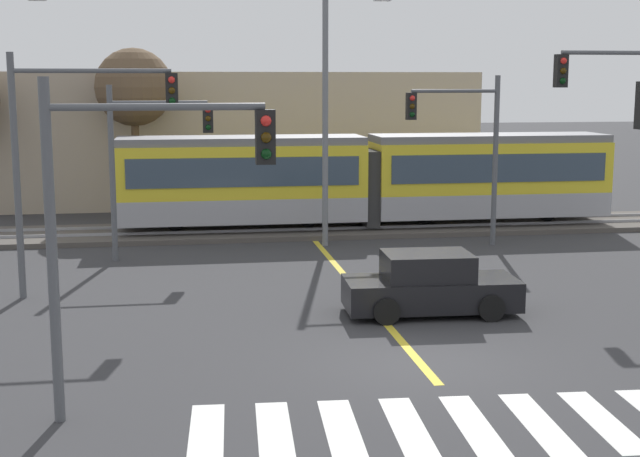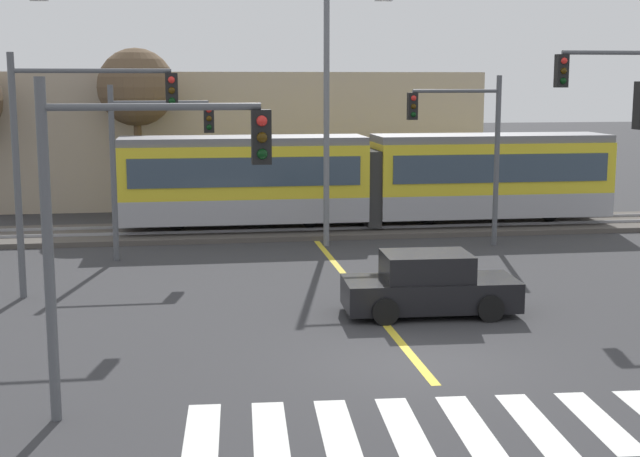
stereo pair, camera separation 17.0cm
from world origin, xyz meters
The scene contains 21 objects.
ground_plane centered at (0.00, 0.00, 0.00)m, with size 200.00×200.00×0.00m, color #333335.
track_bed centered at (0.00, 16.03, 0.09)m, with size 120.00×4.00×0.18m, color #4C4742.
rail_near centered at (0.00, 15.31, 0.23)m, with size 120.00×0.08×0.10m, color #939399.
rail_far centered at (0.00, 16.75, 0.23)m, with size 120.00×0.08×0.10m, color #939399.
light_rail_tram centered at (2.30, 16.02, 2.05)m, with size 18.50×2.64×3.43m.
crosswalk_stripe_0 centered at (-4.39, -3.10, 0.00)m, with size 0.56×2.80×0.01m, color silver.
crosswalk_stripe_1 centered at (-3.29, -3.17, 0.00)m, with size 0.56×2.80×0.01m, color silver.
crosswalk_stripe_2 centered at (-2.20, -3.23, 0.00)m, with size 0.56×2.80×0.01m, color silver.
crosswalk_stripe_3 centered at (-1.10, -3.29, 0.00)m, with size 0.56×2.80×0.01m, color silver.
crosswalk_stripe_4 centered at (0.00, -3.36, 0.00)m, with size 0.56×2.80×0.01m, color silver.
crosswalk_stripe_5 centered at (1.10, -3.42, 0.00)m, with size 0.56×2.80×0.01m, color silver.
crosswalk_stripe_6 centered at (2.20, -3.49, 0.00)m, with size 0.56×2.80×0.01m, color silver.
lane_centre_line centered at (0.00, 6.33, 0.00)m, with size 0.20×15.39×0.01m, color gold.
sedan_crossing centered at (1.26, 3.73, 0.70)m, with size 4.27×2.05×1.52m.
traffic_light_mid_left centered at (-7.45, 6.94, 4.21)m, with size 4.25×0.38×6.35m.
traffic_light_far_left centered at (-5.66, 11.59, 3.58)m, with size 3.25×0.38×5.51m.
traffic_light_near_left centered at (-5.50, -2.06, 3.76)m, with size 3.75×0.38×5.70m.
traffic_light_far_right centered at (4.91, 12.38, 3.78)m, with size 3.25×0.38×5.82m.
street_lamp_centre centered at (0.42, 13.10, 4.93)m, with size 2.31×0.28×8.67m.
bare_tree_west centered at (-6.48, 20.89, 5.33)m, with size 3.19×3.19×6.97m.
building_backdrop_far centered at (-2.10, 25.30, 3.01)m, with size 21.97×6.00×6.02m, color tan.
Camera 2 is at (-4.54, -16.79, 5.64)m, focal length 50.00 mm.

